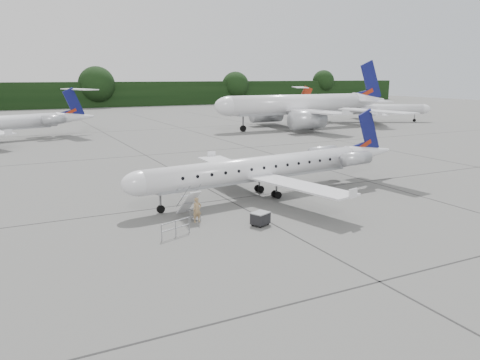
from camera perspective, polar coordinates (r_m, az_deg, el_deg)
ground at (r=33.69m, az=9.64°, el=-4.50°), size 320.00×320.00×0.00m
treeline at (r=157.12m, az=-19.96°, el=9.70°), size 260.00×4.00×8.00m
main_regional_jet at (r=38.17m, az=2.32°, el=2.83°), size 27.98×21.56×6.67m
airstair at (r=33.07m, az=-6.30°, el=-2.83°), size 1.10×2.34×2.09m
passenger at (r=32.03m, az=-5.25°, el=-3.65°), size 0.66×0.45×1.73m
safety_railing at (r=29.49m, az=-7.84°, el=-5.90°), size 2.09×0.84×1.00m
baggage_cart at (r=31.35m, az=2.50°, el=-4.70°), size 1.38×1.26×0.97m
bg_narrowbody at (r=89.77m, az=6.87°, el=10.30°), size 35.59×25.64×12.77m
bg_regional_right at (r=106.66m, az=15.65°, el=8.89°), size 35.42×31.77×7.64m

